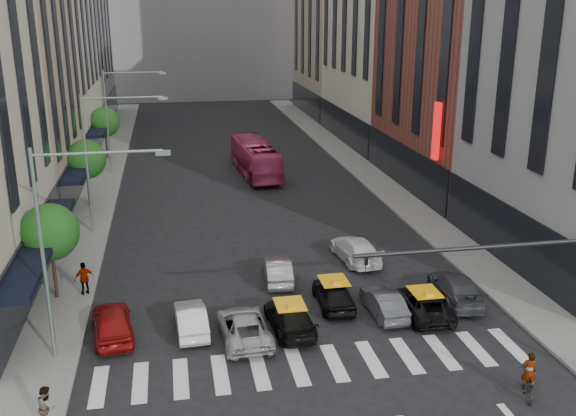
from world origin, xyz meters
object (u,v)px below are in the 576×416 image
car_white_front (191,319)px  taxi_left (290,317)px  pedestrian_near (47,407)px  streetlamp_far (117,107)px  motorcycle (527,385)px  bus (255,158)px  streetlamp_near (65,226)px  streetlamp_mid (101,145)px  pedestrian_far (84,278)px  taxi_center (334,294)px  car_red (112,322)px

car_white_front → taxi_left: bearing=168.1°
car_white_front → pedestrian_near: (-5.25, -6.42, 0.33)m
streetlamp_far → pedestrian_near: bearing=-90.6°
motorcycle → bus: bearing=-60.7°
pedestrian_near → taxi_left: bearing=-78.0°
streetlamp_near → streetlamp_mid: bearing=90.0°
motorcycle → pedestrian_far: 21.53m
car_white_front → taxi_left: taxi_left is taller
streetlamp_near → streetlamp_mid: (0.00, 16.00, 0.00)m
streetlamp_far → taxi_center: streetlamp_far is taller
streetlamp_near → pedestrian_near: bearing=-94.6°
streetlamp_far → taxi_left: bearing=-73.4°
bus → pedestrian_far: 26.20m
streetlamp_mid → motorcycle: streetlamp_mid is taller
motorcycle → taxi_left: bearing=-20.3°
taxi_center → pedestrian_near: pedestrian_near is taller
streetlamp_near → pedestrian_far: size_ratio=5.19×
streetlamp_near → streetlamp_far: size_ratio=1.00×
streetlamp_near → car_red: streetlamp_near is taller
streetlamp_mid → pedestrian_far: bearing=-92.1°
streetlamp_far → pedestrian_far: streetlamp_far is taller
pedestrian_far → taxi_left: bearing=128.6°
streetlamp_mid → taxi_left: (9.33, -15.31, -5.27)m
motorcycle → pedestrian_far: pedestrian_far is taller
motorcycle → pedestrian_near: pedestrian_near is taller
motorcycle → pedestrian_far: bearing=-14.5°
streetlamp_far → streetlamp_mid: bearing=-90.0°
bus → pedestrian_near: (-12.07, -34.42, -0.55)m
streetlamp_mid → car_red: streetlamp_mid is taller
motorcycle → streetlamp_near: bearing=0.7°
car_red → pedestrian_near: size_ratio=2.62×
streetlamp_far → pedestrian_far: 26.34m
bus → pedestrian_near: bus is taller
taxi_center → car_white_front: bearing=11.8°
streetlamp_far → car_red: size_ratio=2.11×
streetlamp_far → pedestrian_far: bearing=-90.8°
streetlamp_far → pedestrian_near: (-0.40, -37.02, -4.94)m
streetlamp_far → car_red: (1.34, -30.49, -5.18)m
pedestrian_near → streetlamp_mid: bearing=-19.5°
streetlamp_mid → car_white_front: streetlamp_mid is taller
streetlamp_far → car_red: bearing=-87.5°
car_white_front → taxi_center: (7.08, 1.30, 0.05)m
car_white_front → pedestrian_near: bearing=47.8°
taxi_left → car_white_front: bearing=-12.4°
streetlamp_far → pedestrian_far: size_ratio=5.19×
motorcycle → streetlamp_mid: bearing=-31.7°
streetlamp_far → car_red: 30.95m
taxi_left → taxi_center: 3.28m
pedestrian_near → pedestrian_far: (0.05, 11.14, 0.05)m
taxi_left → pedestrian_far: pedestrian_far is taller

